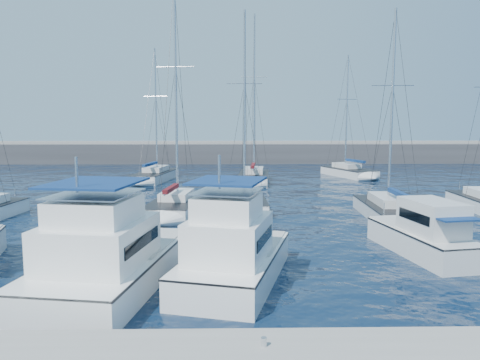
{
  "coord_description": "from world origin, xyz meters",
  "views": [
    {
      "loc": [
        -0.84,
        -22.61,
        6.45
      ],
      "look_at": [
        -0.32,
        5.14,
        3.0
      ],
      "focal_mm": 35.0,
      "sensor_mm": 36.0,
      "label": 1
    }
  ],
  "objects_px": {
    "sailboat_mid_b": "(175,205)",
    "sailboat_back_b": "(254,177)",
    "sailboat_mid_c": "(245,203)",
    "motor_yacht_port_inner": "(108,259)",
    "motor_yacht_stbd_inner": "(233,256)",
    "sailboat_back_c": "(348,172)",
    "motor_yacht_stbd_outer": "(424,236)",
    "sailboat_back_a": "(155,176)",
    "sailboat_mid_d": "(392,212)"
  },
  "relations": [
    {
      "from": "sailboat_mid_b",
      "to": "sailboat_back_b",
      "type": "xyz_separation_m",
      "value": [
        6.37,
        17.02,
        -0.0
      ]
    },
    {
      "from": "sailboat_mid_c",
      "to": "motor_yacht_port_inner",
      "type": "bearing_deg",
      "value": -110.71
    },
    {
      "from": "motor_yacht_stbd_inner",
      "to": "sailboat_back_c",
      "type": "distance_m",
      "value": 39.61
    },
    {
      "from": "motor_yacht_stbd_inner",
      "to": "sailboat_back_c",
      "type": "bearing_deg",
      "value": 84.24
    },
    {
      "from": "motor_yacht_stbd_outer",
      "to": "sailboat_mid_c",
      "type": "relative_size",
      "value": 0.49
    },
    {
      "from": "motor_yacht_stbd_inner",
      "to": "sailboat_mid_c",
      "type": "bearing_deg",
      "value": 101.49
    },
    {
      "from": "sailboat_back_a",
      "to": "sailboat_mid_c",
      "type": "bearing_deg",
      "value": -53.06
    },
    {
      "from": "motor_yacht_stbd_inner",
      "to": "sailboat_mid_d",
      "type": "height_order",
      "value": "sailboat_mid_d"
    },
    {
      "from": "motor_yacht_port_inner",
      "to": "sailboat_mid_d",
      "type": "height_order",
      "value": "sailboat_mid_d"
    },
    {
      "from": "motor_yacht_stbd_inner",
      "to": "sailboat_back_b",
      "type": "distance_m",
      "value": 31.75
    },
    {
      "from": "motor_yacht_stbd_outer",
      "to": "sailboat_mid_c",
      "type": "distance_m",
      "value": 14.64
    },
    {
      "from": "sailboat_mid_b",
      "to": "sailboat_back_c",
      "type": "xyz_separation_m",
      "value": [
        17.99,
        22.42,
        -0.03
      ]
    },
    {
      "from": "sailboat_mid_c",
      "to": "sailboat_back_c",
      "type": "relative_size",
      "value": 1.01
    },
    {
      "from": "motor_yacht_stbd_outer",
      "to": "sailboat_back_b",
      "type": "xyz_separation_m",
      "value": [
        -6.97,
        27.89,
        -0.39
      ]
    },
    {
      "from": "sailboat_mid_d",
      "to": "sailboat_back_a",
      "type": "bearing_deg",
      "value": 134.02
    },
    {
      "from": "sailboat_mid_c",
      "to": "motor_yacht_stbd_inner",
      "type": "bearing_deg",
      "value": -94.31
    },
    {
      "from": "sailboat_mid_c",
      "to": "sailboat_back_a",
      "type": "xyz_separation_m",
      "value": [
        -9.48,
        17.78,
        -0.02
      ]
    },
    {
      "from": "sailboat_mid_c",
      "to": "sailboat_back_a",
      "type": "relative_size",
      "value": 1.0
    },
    {
      "from": "sailboat_mid_b",
      "to": "sailboat_back_a",
      "type": "bearing_deg",
      "value": 109.26
    },
    {
      "from": "motor_yacht_stbd_outer",
      "to": "sailboat_mid_c",
      "type": "bearing_deg",
      "value": 115.2
    },
    {
      "from": "motor_yacht_stbd_inner",
      "to": "sailboat_mid_b",
      "type": "relative_size",
      "value": 0.5
    },
    {
      "from": "motor_yacht_stbd_inner",
      "to": "sailboat_mid_b",
      "type": "xyz_separation_m",
      "value": [
        -4.03,
        14.64,
        -0.58
      ]
    },
    {
      "from": "sailboat_back_a",
      "to": "motor_yacht_port_inner",
      "type": "bearing_deg",
      "value": -74.96
    },
    {
      "from": "motor_yacht_stbd_inner",
      "to": "sailboat_mid_d",
      "type": "bearing_deg",
      "value": 63.72
    },
    {
      "from": "motor_yacht_port_inner",
      "to": "sailboat_back_b",
      "type": "height_order",
      "value": "sailboat_back_b"
    },
    {
      "from": "motor_yacht_stbd_inner",
      "to": "sailboat_back_c",
      "type": "xyz_separation_m",
      "value": [
        13.96,
        37.06,
        -0.61
      ]
    },
    {
      "from": "sailboat_back_b",
      "to": "sailboat_back_c",
      "type": "relative_size",
      "value": 1.24
    },
    {
      "from": "motor_yacht_stbd_outer",
      "to": "sailboat_mid_b",
      "type": "xyz_separation_m",
      "value": [
        -13.34,
        10.88,
        -0.39
      ]
    },
    {
      "from": "sailboat_back_b",
      "to": "sailboat_mid_b",
      "type": "bearing_deg",
      "value": -105.25
    },
    {
      "from": "motor_yacht_port_inner",
      "to": "sailboat_back_b",
      "type": "bearing_deg",
      "value": 86.42
    },
    {
      "from": "sailboat_mid_d",
      "to": "sailboat_back_b",
      "type": "height_order",
      "value": "sailboat_back_b"
    },
    {
      "from": "sailboat_mid_b",
      "to": "motor_yacht_stbd_outer",
      "type": "bearing_deg",
      "value": -33.39
    },
    {
      "from": "sailboat_back_a",
      "to": "sailboat_back_c",
      "type": "bearing_deg",
      "value": 17.74
    },
    {
      "from": "motor_yacht_port_inner",
      "to": "motor_yacht_stbd_outer",
      "type": "distance_m",
      "value": 14.79
    },
    {
      "from": "motor_yacht_stbd_outer",
      "to": "sailboat_mid_b",
      "type": "relative_size",
      "value": 0.43
    },
    {
      "from": "motor_yacht_stbd_inner",
      "to": "sailboat_back_a",
      "type": "bearing_deg",
      "value": 119.18
    },
    {
      "from": "motor_yacht_stbd_inner",
      "to": "sailboat_mid_b",
      "type": "distance_m",
      "value": 15.2
    },
    {
      "from": "motor_yacht_port_inner",
      "to": "sailboat_back_c",
      "type": "height_order",
      "value": "sailboat_back_c"
    },
    {
      "from": "motor_yacht_stbd_inner",
      "to": "sailboat_mid_d",
      "type": "distance_m",
      "value": 16.13
    },
    {
      "from": "motor_yacht_stbd_inner",
      "to": "sailboat_back_a",
      "type": "distance_m",
      "value": 34.62
    },
    {
      "from": "motor_yacht_port_inner",
      "to": "motor_yacht_stbd_inner",
      "type": "relative_size",
      "value": 1.18
    },
    {
      "from": "sailboat_mid_b",
      "to": "sailboat_mid_c",
      "type": "distance_m",
      "value": 5.09
    },
    {
      "from": "sailboat_mid_d",
      "to": "sailboat_back_a",
      "type": "distance_m",
      "value": 28.73
    },
    {
      "from": "motor_yacht_stbd_outer",
      "to": "motor_yacht_port_inner",
      "type": "bearing_deg",
      "value": -173.39
    },
    {
      "from": "sailboat_mid_b",
      "to": "sailboat_back_a",
      "type": "height_order",
      "value": "sailboat_mid_b"
    },
    {
      "from": "motor_yacht_stbd_outer",
      "to": "sailboat_back_a",
      "type": "bearing_deg",
      "value": 111.23
    },
    {
      "from": "motor_yacht_stbd_inner",
      "to": "sailboat_back_b",
      "type": "height_order",
      "value": "sailboat_back_b"
    },
    {
      "from": "sailboat_back_c",
      "to": "motor_yacht_port_inner",
      "type": "bearing_deg",
      "value": -136.61
    },
    {
      "from": "motor_yacht_stbd_inner",
      "to": "sailboat_mid_c",
      "type": "distance_m",
      "value": 15.8
    },
    {
      "from": "sailboat_back_b",
      "to": "motor_yacht_stbd_outer",
      "type": "bearing_deg",
      "value": -70.7
    }
  ]
}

